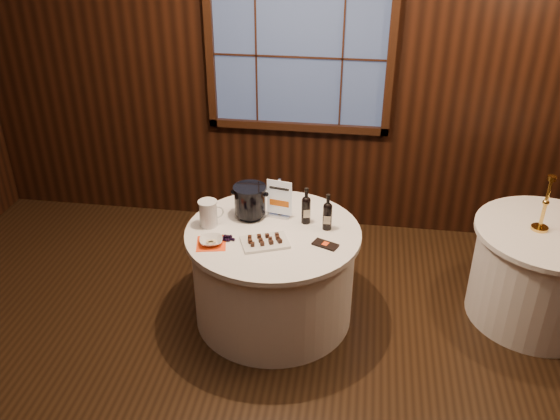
% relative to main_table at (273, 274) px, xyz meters
% --- Properties ---
extents(ground, '(6.00, 6.00, 0.00)m').
position_rel_main_table_xyz_m(ground, '(0.00, -1.00, -0.39)').
color(ground, black).
rests_on(ground, ground).
extents(back_wall, '(6.00, 0.10, 3.00)m').
position_rel_main_table_xyz_m(back_wall, '(0.00, 1.48, 1.16)').
color(back_wall, black).
rests_on(back_wall, ground).
extents(main_table, '(1.28, 1.28, 0.77)m').
position_rel_main_table_xyz_m(main_table, '(0.00, 0.00, 0.00)').
color(main_table, white).
rests_on(main_table, ground).
extents(side_table, '(1.08, 1.08, 0.77)m').
position_rel_main_table_xyz_m(side_table, '(2.00, 0.30, 0.00)').
color(side_table, white).
rests_on(side_table, ground).
extents(sign_stand, '(0.19, 0.12, 0.31)m').
position_rel_main_table_xyz_m(sign_stand, '(0.02, 0.21, 0.49)').
color(sign_stand, '#B0B0B7').
rests_on(sign_stand, main_table).
extents(port_bottle_left, '(0.07, 0.08, 0.28)m').
position_rel_main_table_xyz_m(port_bottle_left, '(0.22, 0.15, 0.51)').
color(port_bottle_left, black).
rests_on(port_bottle_left, main_table).
extents(port_bottle_right, '(0.07, 0.07, 0.28)m').
position_rel_main_table_xyz_m(port_bottle_right, '(0.38, 0.09, 0.50)').
color(port_bottle_right, black).
rests_on(port_bottle_right, main_table).
extents(ice_bucket, '(0.25, 0.25, 0.25)m').
position_rel_main_table_xyz_m(ice_bucket, '(-0.20, 0.18, 0.52)').
color(ice_bucket, black).
rests_on(ice_bucket, main_table).
extents(chocolate_plate, '(0.38, 0.32, 0.05)m').
position_rel_main_table_xyz_m(chocolate_plate, '(-0.03, -0.18, 0.40)').
color(chocolate_plate, silver).
rests_on(chocolate_plate, main_table).
extents(chocolate_box, '(0.20, 0.15, 0.01)m').
position_rel_main_table_xyz_m(chocolate_box, '(0.39, -0.14, 0.39)').
color(chocolate_box, black).
rests_on(chocolate_box, main_table).
extents(grape_bunch, '(0.16, 0.07, 0.04)m').
position_rel_main_table_xyz_m(grape_bunch, '(-0.30, -0.17, 0.40)').
color(grape_bunch, black).
rests_on(grape_bunch, main_table).
extents(glass_pitcher, '(0.18, 0.14, 0.20)m').
position_rel_main_table_xyz_m(glass_pitcher, '(-0.48, 0.01, 0.48)').
color(glass_pitcher, silver).
rests_on(glass_pitcher, main_table).
extents(orange_napkin, '(0.24, 0.24, 0.00)m').
position_rel_main_table_xyz_m(orange_napkin, '(-0.40, -0.24, 0.38)').
color(orange_napkin, '#FF4615').
rests_on(orange_napkin, main_table).
extents(cracker_bowl, '(0.20, 0.20, 0.04)m').
position_rel_main_table_xyz_m(cracker_bowl, '(-0.40, -0.24, 0.41)').
color(cracker_bowl, silver).
rests_on(cracker_bowl, orange_napkin).
extents(brass_candlestick, '(0.12, 0.12, 0.43)m').
position_rel_main_table_xyz_m(brass_candlestick, '(1.91, 0.30, 0.54)').
color(brass_candlestick, gold).
rests_on(brass_candlestick, side_table).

